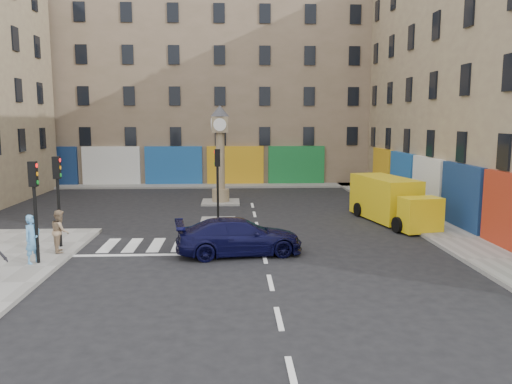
{
  "coord_description": "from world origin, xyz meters",
  "views": [
    {
      "loc": [
        -1.21,
        -17.74,
        5.29
      ],
      "look_at": [
        -0.14,
        5.05,
        2.0
      ],
      "focal_mm": 35.0,
      "sensor_mm": 36.0,
      "label": 1
    }
  ],
  "objects": [
    {
      "name": "building_far",
      "position": [
        -4.0,
        28.0,
        8.5
      ],
      "size": [
        32.0,
        10.0,
        17.0
      ],
      "primitive_type": "cube",
      "color": "#856F58",
      "rests_on": "ground"
    },
    {
      "name": "pedestrian_tan",
      "position": [
        -8.0,
        1.73,
        0.99
      ],
      "size": [
        0.85,
        0.97,
        1.67
      ],
      "primitive_type": "imported",
      "rotation": [
        0.0,
        0.0,
        1.88
      ],
      "color": "#997C5E",
      "rests_on": "sidewalk_left"
    },
    {
      "name": "ground",
      "position": [
        0.0,
        0.0,
        0.0
      ],
      "size": [
        120.0,
        120.0,
        0.0
      ],
      "primitive_type": "plane",
      "color": "black",
      "rests_on": "ground"
    },
    {
      "name": "island_far",
      "position": [
        -2.0,
        14.0,
        0.06
      ],
      "size": [
        2.4,
        2.4,
        0.12
      ],
      "primitive_type": "cube",
      "color": "gray",
      "rests_on": "ground"
    },
    {
      "name": "yellow_van",
      "position": [
        7.01,
        7.58,
        1.14
      ],
      "size": [
        3.13,
        6.55,
        2.29
      ],
      "rotation": [
        0.0,
        0.0,
        0.2
      ],
      "color": "yellow",
      "rests_on": "ground"
    },
    {
      "name": "sidewalk_far",
      "position": [
        -4.0,
        22.2,
        0.07
      ],
      "size": [
        32.0,
        2.4,
        0.15
      ],
      "primitive_type": "cube",
      "color": "gray",
      "rests_on": "ground"
    },
    {
      "name": "clock_pillar",
      "position": [
        -2.0,
        14.0,
        3.55
      ],
      "size": [
        1.2,
        1.2,
        6.1
      ],
      "color": "#9B8A66",
      "rests_on": "island_far"
    },
    {
      "name": "pedestrian_blue",
      "position": [
        -8.46,
        0.19,
        1.04
      ],
      "size": [
        0.67,
        0.77,
        1.78
      ],
      "primitive_type": "imported",
      "rotation": [
        0.0,
        0.0,
        1.1
      ],
      "color": "#5998CD",
      "rests_on": "sidewalk_left"
    },
    {
      "name": "sidewalk_right",
      "position": [
        8.7,
        10.0,
        0.07
      ],
      "size": [
        2.6,
        30.0,
        0.15
      ],
      "primitive_type": "cube",
      "color": "gray",
      "rests_on": "ground"
    },
    {
      "name": "traffic_light_left_far",
      "position": [
        -8.3,
        2.6,
        2.62
      ],
      "size": [
        0.28,
        0.22,
        3.7
      ],
      "color": "black",
      "rests_on": "sidewalk_left"
    },
    {
      "name": "island_near",
      "position": [
        -2.0,
        8.0,
        0.06
      ],
      "size": [
        1.8,
        1.8,
        0.12
      ],
      "primitive_type": "cube",
      "color": "gray",
      "rests_on": "ground"
    },
    {
      "name": "traffic_light_island",
      "position": [
        -2.0,
        8.0,
        2.59
      ],
      "size": [
        0.28,
        0.22,
        3.7
      ],
      "color": "black",
      "rests_on": "island_near"
    },
    {
      "name": "traffic_light_left_near",
      "position": [
        -8.3,
        0.2,
        2.62
      ],
      "size": [
        0.28,
        0.22,
        3.7
      ],
      "color": "black",
      "rests_on": "sidewalk_left"
    },
    {
      "name": "navy_sedan",
      "position": [
        -0.98,
        1.57,
        0.73
      ],
      "size": [
        5.24,
        2.74,
        1.45
      ],
      "primitive_type": "imported",
      "rotation": [
        0.0,
        0.0,
        1.72
      ],
      "color": "black",
      "rests_on": "ground"
    }
  ]
}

